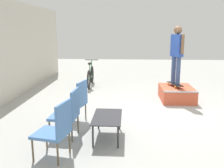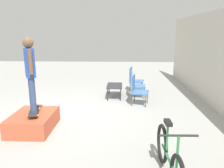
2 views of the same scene
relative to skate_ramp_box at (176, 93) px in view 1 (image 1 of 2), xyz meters
The scene contains 9 objects.
ground_plane 1.28m from the skate_ramp_box, 151.13° to the left, with size 24.00×24.00×0.00m, color #A8A8A3.
skate_ramp_box is the anchor object (origin of this frame).
skateboard_on_ramp 0.29m from the skate_ramp_box, 48.11° to the left, with size 0.78×0.41×0.07m.
person_skater 1.31m from the skate_ramp_box, 48.11° to the left, with size 0.52×0.35×1.71m.
coffee_table 3.45m from the skate_ramp_box, 146.63° to the left, with size 0.99×0.55×0.44m.
patio_chair_left 4.60m from the skate_ramp_box, 144.60° to the left, with size 0.61×0.61×0.97m.
patio_chair_center 3.93m from the skate_ramp_box, 137.35° to the left, with size 0.55×0.55×0.97m.
patio_chair_right 3.38m from the skate_ramp_box, 127.75° to the left, with size 0.63×0.63×0.97m.
bicycle 3.39m from the skate_ramp_box, 58.76° to the left, with size 1.72×0.52×0.98m.
Camera 1 is at (-6.38, 0.92, 2.08)m, focal length 40.00 mm.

